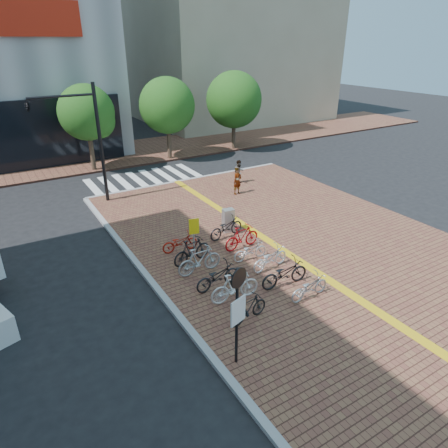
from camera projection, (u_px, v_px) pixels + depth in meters
ground at (257, 273)px, 16.42m from camera, size 120.00×120.00×0.00m
sidewalk at (410, 313)px, 13.93m from camera, size 14.00×34.00×0.15m
tactile_strip at (392, 321)px, 13.42m from camera, size 0.40×34.00×0.01m
kerb_west at (244, 398)px, 10.63m from camera, size 0.25×34.00×0.15m
kerb_north at (190, 180)px, 27.10m from camera, size 14.00×0.25×0.15m
far_sidewalk at (108, 156)px, 32.67m from camera, size 70.00×8.00×0.15m
building_beige at (225, 37)px, 45.89m from camera, size 20.00×18.00×18.00m
crosswalk at (145, 179)px, 27.50m from camera, size 7.50×4.00×0.01m
street_trees at (180, 106)px, 30.59m from camera, size 16.20×4.60×6.35m
bike_0 at (249, 309)px, 13.25m from camera, size 1.65×0.69×0.96m
bike_1 at (235, 287)px, 14.27m from camera, size 1.95×0.71×1.15m
bike_2 at (217, 276)px, 15.05m from camera, size 1.92×0.78×0.99m
bike_3 at (200, 260)px, 15.96m from camera, size 1.93×0.56×1.15m
bike_4 at (192, 251)px, 16.72m from camera, size 1.93×0.88×1.12m
bike_5 at (180, 242)px, 17.69m from camera, size 1.68×0.74×0.85m
bike_6 at (309, 287)px, 14.46m from camera, size 1.75×0.67×0.91m
bike_7 at (284, 273)px, 15.16m from camera, size 2.06×0.85×1.06m
bike_8 at (270, 258)px, 16.32m from camera, size 1.89×0.85×0.96m
bike_9 at (250, 251)px, 17.01m from camera, size 1.62×0.66×0.83m
bike_10 at (242, 237)px, 17.88m from camera, size 1.86×0.64×1.10m
bike_11 at (226, 227)px, 18.92m from camera, size 2.00×0.97×1.01m
pedestrian_a at (237, 181)px, 24.10m from camera, size 0.67×0.52×1.65m
pedestrian_b at (239, 172)px, 25.93m from camera, size 0.83×0.69×1.54m
utility_box at (228, 220)px, 19.46m from camera, size 0.58×0.45×1.17m
yellow_sign at (194, 229)px, 17.24m from camera, size 0.44×0.15×1.65m
notice_sign at (238, 305)px, 10.85m from camera, size 0.58×0.22×3.23m
traffic_light_pole at (68, 125)px, 20.85m from camera, size 3.54×1.36×6.59m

